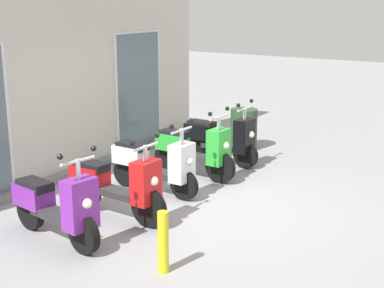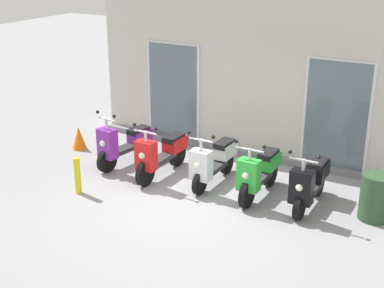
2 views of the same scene
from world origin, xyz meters
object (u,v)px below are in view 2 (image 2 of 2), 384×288
scooter_black (310,182)px  trash_bin (376,197)px  scooter_white (214,161)px  traffic_cone (79,138)px  scooter_red (161,154)px  curb_bollard (78,176)px  scooter_green (259,172)px  scooter_purple (125,143)px

scooter_black → trash_bin: bearing=6.1°
scooter_white → traffic_cone: size_ratio=3.01×
scooter_red → curb_bollard: bearing=-123.0°
scooter_red → curb_bollard: (-0.93, -1.43, -0.12)m
scooter_red → scooter_green: (2.05, 0.06, 0.01)m
scooter_red → trash_bin: 4.09m
scooter_green → trash_bin: size_ratio=1.93×
scooter_white → scooter_green: bearing=-5.4°
scooter_purple → trash_bin: scooter_purple is taller
scooter_purple → scooter_black: size_ratio=1.05×
curb_bollard → traffic_cone: size_ratio=1.35×
scooter_white → trash_bin: bearing=1.0°
scooter_black → curb_bollard: scooter_black is taller
scooter_purple → scooter_white: size_ratio=1.00×
scooter_white → trash_bin: size_ratio=1.95×
trash_bin → scooter_white: bearing=-179.0°
scooter_black → trash_bin: size_ratio=1.86×
trash_bin → scooter_green: bearing=-176.0°
scooter_purple → scooter_red: 0.99m
scooter_white → traffic_cone: scooter_white is taller
trash_bin → curb_bollard: size_ratio=1.15×
scooter_white → curb_bollard: size_ratio=2.24×
scooter_green → curb_bollard: bearing=-153.4°
scooter_green → traffic_cone: bearing=176.2°
scooter_green → curb_bollard: scooter_green is taller
scooter_purple → curb_bollard: bearing=-88.2°
curb_bollard → scooter_green: bearing=26.6°
scooter_white → scooter_black: same height
scooter_black → curb_bollard: (-3.91, -1.52, -0.12)m
trash_bin → curb_bollard: 5.27m
scooter_red → trash_bin: size_ratio=2.08×
scooter_white → trash_bin: scooter_white is taller
scooter_purple → scooter_green: 3.03m
scooter_green → trash_bin: (2.03, 0.14, -0.07)m
scooter_red → scooter_white: size_ratio=1.07×
scooter_black → traffic_cone: size_ratio=2.88×
scooter_black → curb_bollard: size_ratio=2.14×
scooter_white → curb_bollard: scooter_white is taller
scooter_red → scooter_black: scooter_red is taller
scooter_purple → curb_bollard: (0.05, -1.56, -0.11)m
scooter_purple → traffic_cone: bearing=170.8°
curb_bollard → traffic_cone: 2.32m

